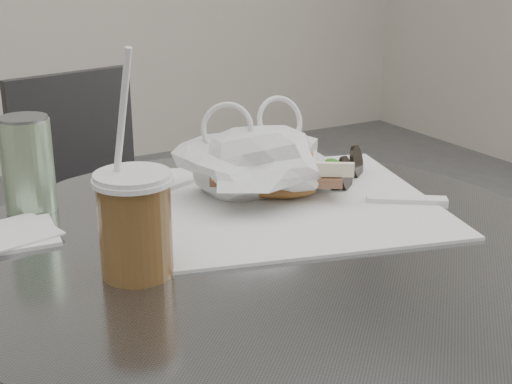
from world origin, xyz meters
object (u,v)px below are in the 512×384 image
chair_far (113,256)px  banh_mi (275,173)px  sunglasses (349,171)px  iced_coffee (135,222)px  drink_can (28,164)px

chair_far → banh_mi: banh_mi is taller
banh_mi → sunglasses: banh_mi is taller
banh_mi → iced_coffee: bearing=-121.0°
drink_can → sunglasses: bearing=-15.4°
banh_mi → sunglasses: 0.14m
banh_mi → chair_far: bearing=122.9°
iced_coffee → sunglasses: size_ratio=2.40×
iced_coffee → drink_can: size_ratio=1.92×
chair_far → iced_coffee: (-0.25, -0.88, 0.45)m
banh_mi → sunglasses: size_ratio=2.23×
banh_mi → iced_coffee: size_ratio=0.93×
sunglasses → banh_mi: bearing=145.4°
chair_far → drink_can: bearing=52.1°
chair_far → iced_coffee: 1.02m
banh_mi → iced_coffee: (-0.25, -0.13, 0.02)m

